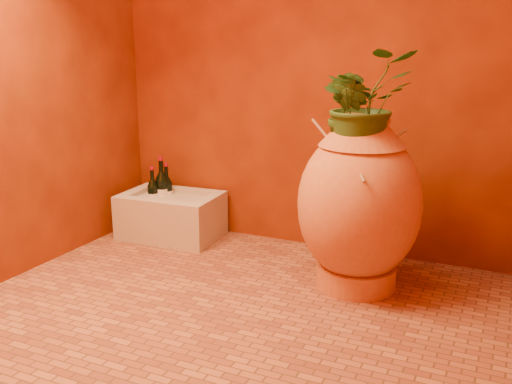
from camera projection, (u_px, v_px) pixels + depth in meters
The scene contains 11 objects.
floor at pixel (236, 309), 2.68m from camera, with size 2.50×2.50×0.00m, color #975531.
wall_back at pixel (314, 36), 3.24m from camera, with size 2.50×0.02×2.50m, color #561904.
wall_left at pixel (13, 35), 2.87m from camera, with size 0.02×2.00×2.50m, color #561904.
amphora at pixel (359, 204), 2.83m from camera, with size 0.76×0.76×0.88m.
stone_basin at pixel (171, 216), 3.65m from camera, with size 0.63×0.45×0.29m.
wine_bottle_a at pixel (167, 193), 3.72m from camera, with size 0.08×0.08×0.31m.
wine_bottle_b at pixel (153, 195), 3.68m from camera, with size 0.07×0.07×0.29m.
wine_bottle_c at pixel (162, 191), 3.70m from camera, with size 0.09×0.09×0.35m.
wall_tap at pixel (358, 132), 3.17m from camera, with size 0.08×0.16×0.18m.
plant_main at pixel (364, 102), 2.70m from camera, with size 0.45×0.39×0.50m, color #254B1A.
plant_side at pixel (348, 115), 2.71m from camera, with size 0.22×0.17×0.39m, color #254B1A.
Camera 1 is at (1.12, -2.18, 1.22)m, focal length 40.00 mm.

